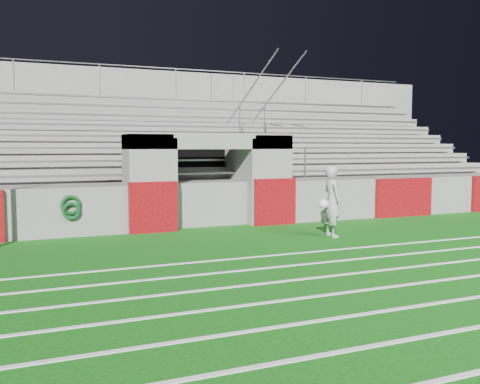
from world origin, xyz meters
name	(u,v)px	position (x,y,z in m)	size (l,w,h in m)	color
ground	(263,246)	(0.00, 0.00, 0.00)	(90.00, 90.00, 0.00)	#0D530E
field_markings	(417,306)	(0.00, -5.00, 0.01)	(28.00, 8.09, 0.01)	white
stadium_structure	(167,168)	(0.00, 7.97, 1.49)	(26.00, 8.48, 5.42)	slate
goalkeeper_with_ball	(332,201)	(2.17, 0.53, 0.90)	(0.72, 0.69, 1.80)	#9EA2A7
hose_coil	(71,208)	(-3.88, 2.93, 0.76)	(0.50, 0.14, 0.62)	#0C3D15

